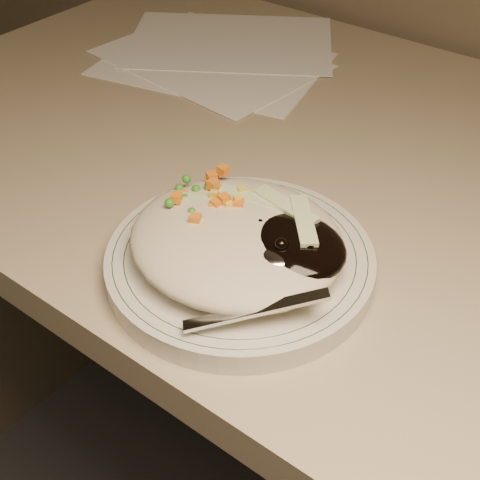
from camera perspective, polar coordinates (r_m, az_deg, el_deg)
The scene contains 5 objects.
desk at distance 0.86m, azimuth 13.33°, elevation -7.03°, with size 1.40×0.70×0.74m.
plate at distance 0.60m, azimuth 0.00°, elevation -1.91°, with size 0.24×0.24×0.02m, color silver.
plate_rim at distance 0.59m, azimuth 0.00°, elevation -1.19°, with size 0.23×0.23×0.00m.
meal at distance 0.58m, azimuth 0.28°, elevation 0.23°, with size 0.21×0.19×0.05m.
papers at distance 1.00m, azimuth -1.90°, elevation 15.54°, with size 0.38×0.38×0.00m.
Camera 1 is at (0.19, 0.81, 1.15)m, focal length 50.00 mm.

